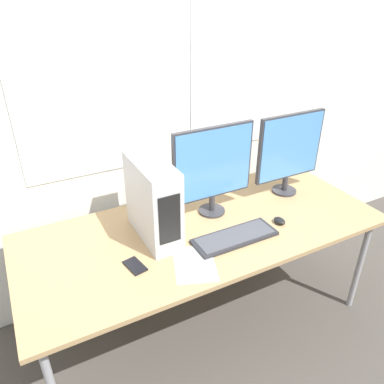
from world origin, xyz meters
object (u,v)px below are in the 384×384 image
(keyboard, at_px, (235,237))
(mouse, at_px, (279,221))
(cell_phone, at_px, (135,266))
(pc_tower, at_px, (153,200))
(monitor_main, at_px, (213,167))
(monitor_right_near, at_px, (290,150))

(keyboard, height_order, mouse, mouse)
(keyboard, relative_size, cell_phone, 3.41)
(pc_tower, xyz_separation_m, mouse, (0.72, -0.24, -0.22))
(mouse, bearing_deg, keyboard, -178.43)
(keyboard, bearing_deg, monitor_main, 84.33)
(pc_tower, distance_m, keyboard, 0.52)
(monitor_main, distance_m, cell_phone, 0.75)
(monitor_right_near, distance_m, keyboard, 0.76)
(pc_tower, bearing_deg, monitor_right_near, 3.20)
(pc_tower, bearing_deg, mouse, -18.57)
(pc_tower, height_order, keyboard, pc_tower)
(monitor_main, relative_size, keyboard, 1.15)
(pc_tower, distance_m, monitor_right_near, 1.02)
(monitor_main, height_order, monitor_right_near, monitor_main)
(keyboard, bearing_deg, pc_tower, 147.25)
(mouse, bearing_deg, monitor_right_near, 46.07)
(cell_phone, bearing_deg, pc_tower, 36.21)
(mouse, relative_size, cell_phone, 0.56)
(monitor_main, distance_m, mouse, 0.52)
(monitor_main, distance_m, keyboard, 0.44)
(monitor_main, relative_size, cell_phone, 3.91)
(monitor_right_near, bearing_deg, mouse, -133.93)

